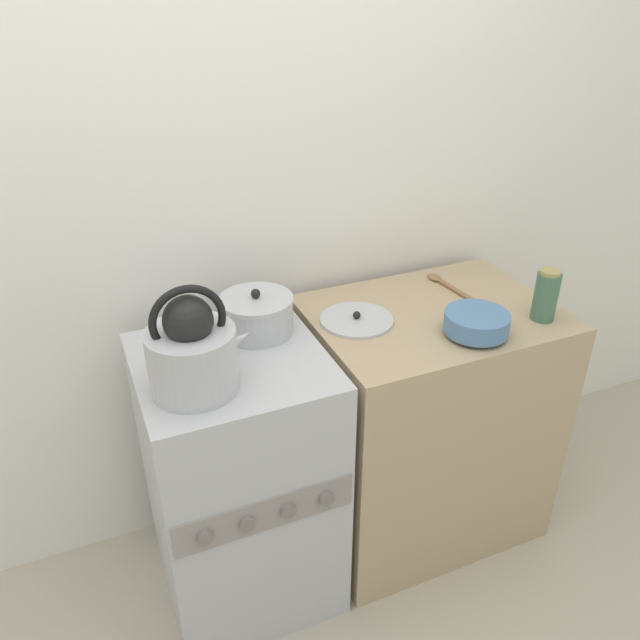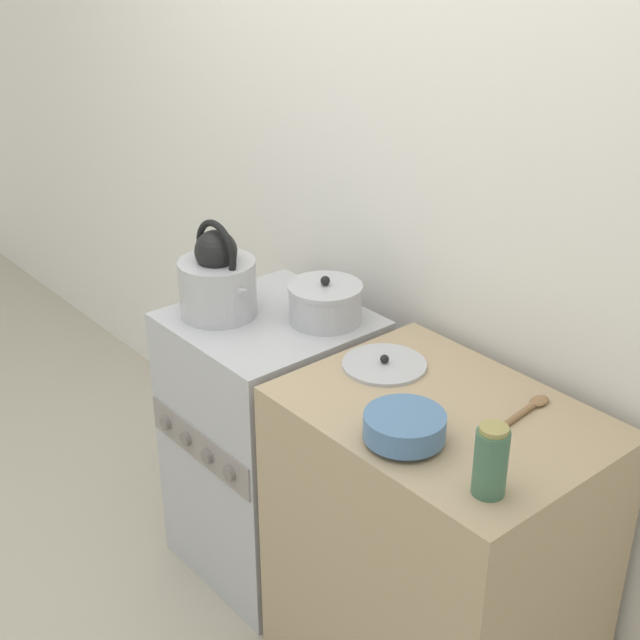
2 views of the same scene
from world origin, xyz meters
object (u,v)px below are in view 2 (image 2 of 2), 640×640
(storage_jar, at_px, (491,461))
(enamel_bowl, at_px, (405,427))
(stove, at_px, (272,443))
(loose_pot_lid, at_px, (384,364))
(kettle, at_px, (218,280))
(cooking_pot, at_px, (325,303))

(storage_jar, bearing_deg, enamel_bowl, -179.79)
(stove, distance_m, loose_pot_lid, 0.62)
(storage_jar, distance_m, loose_pot_lid, 0.58)
(kettle, bearing_deg, cooking_pot, 42.19)
(loose_pot_lid, bearing_deg, enamel_bowl, -36.46)
(enamel_bowl, xyz_separation_m, storage_jar, (0.25, 0.00, 0.04))
(enamel_bowl, bearing_deg, storage_jar, 0.21)
(cooking_pot, bearing_deg, loose_pot_lid, -9.44)
(cooking_pot, bearing_deg, enamel_bowl, -23.96)
(kettle, relative_size, cooking_pot, 1.34)
(kettle, distance_m, enamel_bowl, 0.83)
(cooking_pot, bearing_deg, kettle, -137.81)
(kettle, distance_m, cooking_pot, 0.32)
(stove, xyz_separation_m, loose_pot_lid, (0.42, 0.07, 0.44))
(kettle, xyz_separation_m, storage_jar, (1.08, -0.05, -0.04))
(stove, height_order, cooking_pot, cooking_pot)
(kettle, height_order, loose_pot_lid, kettle)
(cooking_pot, relative_size, enamel_bowl, 1.14)
(stove, height_order, enamel_bowl, enamel_bowl)
(kettle, height_order, storage_jar, kettle)
(cooking_pot, distance_m, storage_jar, 0.89)
(kettle, height_order, enamel_bowl, kettle)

